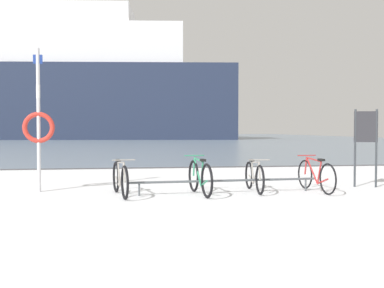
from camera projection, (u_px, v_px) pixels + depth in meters
ground at (145, 140)px, 59.64m from camera, size 80.00×132.00×0.08m
bike_rack at (226, 181)px, 9.66m from camera, size 4.21×0.30×0.31m
bicycle_0 at (120, 179)px, 9.30m from camera, size 0.51×1.76×0.80m
bicycle_1 at (200, 177)px, 9.46m from camera, size 0.46×1.68×0.83m
bicycle_2 at (254, 176)px, 9.91m from camera, size 0.46×1.64×0.76m
bicycle_3 at (316, 175)px, 9.94m from camera, size 0.46×1.71×0.81m
info_sign at (366, 135)px, 10.68m from camera, size 0.54×0.19×1.90m
rescue_post at (39, 123)px, 9.85m from camera, size 0.70×0.11×3.22m
ferry_ship at (61, 85)px, 63.64m from camera, size 50.06×17.32×23.40m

